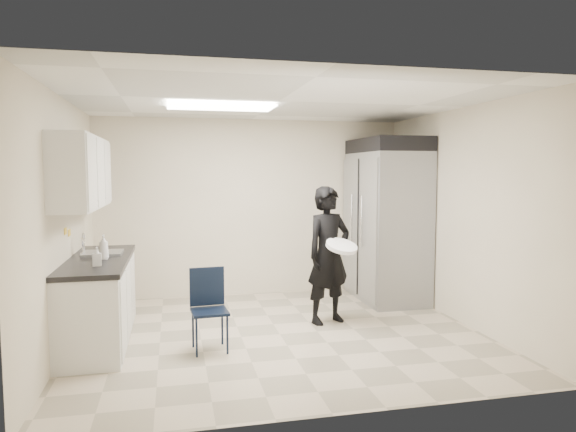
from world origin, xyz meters
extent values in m
plane|color=#B9A992|center=(0.00, 0.00, 0.00)|extent=(4.50, 4.50, 0.00)
plane|color=silver|center=(0.00, 0.00, 2.60)|extent=(4.50, 4.50, 0.00)
plane|color=beige|center=(0.00, 2.00, 1.30)|extent=(4.50, 0.00, 4.50)
plane|color=beige|center=(-2.25, 0.00, 1.30)|extent=(0.00, 4.00, 4.00)
plane|color=beige|center=(2.25, 0.00, 1.30)|extent=(0.00, 4.00, 4.00)
cube|color=white|center=(-0.60, 0.40, 2.57)|extent=(1.20, 0.60, 0.02)
cube|color=silver|center=(-1.95, 0.20, 0.43)|extent=(0.60, 1.90, 0.86)
cube|color=black|center=(-1.95, 0.20, 0.89)|extent=(0.64, 1.95, 0.05)
cube|color=gray|center=(-1.93, 0.45, 0.87)|extent=(0.42, 0.40, 0.14)
cylinder|color=silver|center=(-2.13, 0.45, 1.02)|extent=(0.02, 0.02, 0.24)
cube|color=silver|center=(-2.08, 0.20, 1.83)|extent=(0.35, 1.80, 0.75)
cube|color=black|center=(-2.14, 1.35, 1.62)|extent=(0.22, 0.30, 0.35)
cube|color=yellow|center=(-2.24, 0.10, 1.22)|extent=(0.00, 0.12, 0.07)
cube|color=yellow|center=(-2.24, 0.30, 1.18)|extent=(0.00, 0.12, 0.07)
cube|color=gray|center=(1.83, 1.27, 1.05)|extent=(0.80, 1.35, 2.10)
cube|color=black|center=(1.83, 1.27, 2.20)|extent=(0.80, 1.35, 0.20)
cube|color=black|center=(-0.81, -0.36, 0.41)|extent=(0.39, 0.39, 0.81)
imported|color=black|center=(0.67, 0.34, 0.83)|extent=(0.71, 0.59, 1.66)
cylinder|color=white|center=(0.76, 0.10, 0.97)|extent=(0.47, 0.47, 0.05)
imported|color=white|center=(-1.87, 0.10, 1.04)|extent=(0.10, 0.10, 0.26)
imported|color=silver|center=(-1.89, -0.28, 1.00)|extent=(0.09, 0.09, 0.19)
camera|label=1|loc=(-1.15, -5.54, 1.84)|focal=32.00mm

